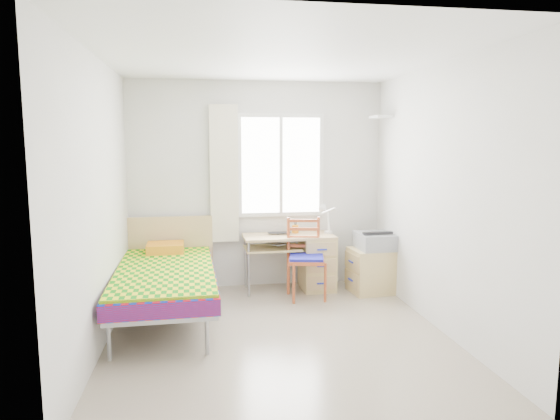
% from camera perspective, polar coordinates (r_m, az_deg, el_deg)
% --- Properties ---
extents(floor, '(3.50, 3.50, 0.00)m').
position_cam_1_polar(floor, '(4.94, -0.22, -14.10)').
color(floor, '#BCAD93').
rests_on(floor, ground).
extents(ceiling, '(3.50, 3.50, 0.00)m').
position_cam_1_polar(ceiling, '(4.65, -0.23, 17.15)').
color(ceiling, white).
rests_on(ceiling, wall_back).
extents(wall_back, '(3.20, 0.00, 3.20)m').
position_cam_1_polar(wall_back, '(6.35, -2.62, 2.84)').
color(wall_back, silver).
rests_on(wall_back, ground).
extents(wall_left, '(0.00, 3.50, 3.50)m').
position_cam_1_polar(wall_left, '(4.66, -20.07, 0.63)').
color(wall_left, silver).
rests_on(wall_left, ground).
extents(wall_right, '(0.00, 3.50, 3.50)m').
position_cam_1_polar(wall_right, '(5.11, 17.80, 1.31)').
color(wall_right, silver).
rests_on(wall_right, ground).
extents(window, '(1.10, 0.04, 1.30)m').
position_cam_1_polar(window, '(6.35, 0.10, 5.11)').
color(window, white).
rests_on(window, wall_back).
extents(curtain, '(0.35, 0.05, 1.70)m').
position_cam_1_polar(curtain, '(6.24, -6.40, 4.10)').
color(curtain, beige).
rests_on(curtain, wall_back).
extents(floating_shelf, '(0.20, 0.32, 0.03)m').
position_cam_1_polar(floating_shelf, '(6.33, 11.45, 10.39)').
color(floating_shelf, white).
rests_on(floating_shelf, wall_right).
extents(bed, '(1.06, 2.18, 0.93)m').
position_cam_1_polar(bed, '(5.43, -12.90, -7.25)').
color(bed, '#97999F').
rests_on(bed, floor).
extents(desk, '(1.13, 0.54, 0.70)m').
position_cam_1_polar(desk, '(6.31, 3.61, -5.64)').
color(desk, tan).
rests_on(desk, floor).
extents(chair, '(0.49, 0.49, 0.96)m').
position_cam_1_polar(chair, '(5.95, 3.01, -4.94)').
color(chair, '#98471D').
rests_on(chair, floor).
extents(cabinet, '(0.55, 0.49, 0.54)m').
position_cam_1_polar(cabinet, '(6.29, 10.34, -6.83)').
color(cabinet, tan).
rests_on(cabinet, floor).
extents(printer, '(0.43, 0.49, 0.20)m').
position_cam_1_polar(printer, '(6.23, 10.75, -3.44)').
color(printer, '#98999F').
rests_on(printer, cabinet).
extents(laptop, '(0.29, 0.19, 0.02)m').
position_cam_1_polar(laptop, '(6.21, 0.01, -2.74)').
color(laptop, black).
rests_on(laptop, desk).
extents(pen_cup, '(0.10, 0.10, 0.10)m').
position_cam_1_polar(pen_cup, '(6.33, 1.76, -2.19)').
color(pen_cup, orange).
rests_on(pen_cup, desk).
extents(task_lamp, '(0.22, 0.32, 0.40)m').
position_cam_1_polar(task_lamp, '(6.16, 5.28, -0.62)').
color(task_lamp, white).
rests_on(task_lamp, desk).
extents(book, '(0.25, 0.27, 0.02)m').
position_cam_1_polar(book, '(6.16, -1.03, -3.97)').
color(book, gray).
rests_on(book, desk).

